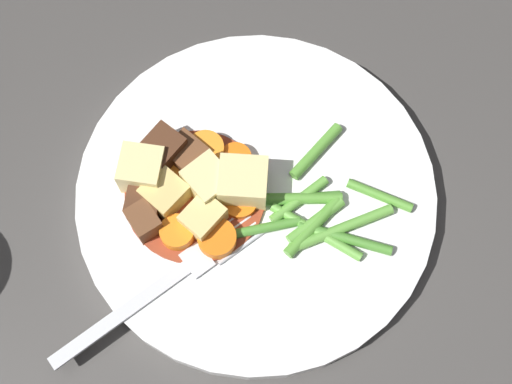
# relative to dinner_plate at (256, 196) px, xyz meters

# --- Properties ---
(ground_plane) EXTENTS (3.00, 3.00, 0.00)m
(ground_plane) POSITION_rel_dinner_plate_xyz_m (0.00, 0.00, -0.01)
(ground_plane) COLOR #423F3D
(dinner_plate) EXTENTS (0.27, 0.27, 0.02)m
(dinner_plate) POSITION_rel_dinner_plate_xyz_m (0.00, 0.00, 0.00)
(dinner_plate) COLOR white
(dinner_plate) RESTS_ON ground_plane
(stew_sauce) EXTENTS (0.11, 0.11, 0.00)m
(stew_sauce) POSITION_rel_dinner_plate_xyz_m (0.04, 0.01, 0.01)
(stew_sauce) COLOR #93381E
(stew_sauce) RESTS_ON dinner_plate
(carrot_slice_0) EXTENTS (0.04, 0.04, 0.01)m
(carrot_slice_0) POSITION_rel_dinner_plate_xyz_m (0.01, 0.01, 0.01)
(carrot_slice_0) COLOR orange
(carrot_slice_0) RESTS_ON dinner_plate
(carrot_slice_1) EXTENTS (0.03, 0.03, 0.01)m
(carrot_slice_1) POSITION_rel_dinner_plate_xyz_m (0.05, 0.05, 0.02)
(carrot_slice_1) COLOR orange
(carrot_slice_1) RESTS_ON dinner_plate
(carrot_slice_2) EXTENTS (0.04, 0.04, 0.01)m
(carrot_slice_2) POSITION_rel_dinner_plate_xyz_m (0.02, 0.04, 0.02)
(carrot_slice_2) COLOR orange
(carrot_slice_2) RESTS_ON dinner_plate
(carrot_slice_3) EXTENTS (0.03, 0.03, 0.01)m
(carrot_slice_3) POSITION_rel_dinner_plate_xyz_m (0.02, -0.02, 0.01)
(carrot_slice_3) COLOR orange
(carrot_slice_3) RESTS_ON dinner_plate
(carrot_slice_4) EXTENTS (0.03, 0.03, 0.01)m
(carrot_slice_4) POSITION_rel_dinner_plate_xyz_m (0.06, 0.01, 0.01)
(carrot_slice_4) COLOR orange
(carrot_slice_4) RESTS_ON dinner_plate
(carrot_slice_5) EXTENTS (0.04, 0.04, 0.01)m
(carrot_slice_5) POSITION_rel_dinner_plate_xyz_m (0.04, -0.02, 0.02)
(carrot_slice_5) COLOR orange
(carrot_slice_5) RESTS_ON dinner_plate
(potato_chunk_0) EXTENTS (0.04, 0.04, 0.03)m
(potato_chunk_0) POSITION_rel_dinner_plate_xyz_m (0.03, 0.01, 0.02)
(potato_chunk_0) COLOR #EAD68C
(potato_chunk_0) RESTS_ON dinner_plate
(potato_chunk_1) EXTENTS (0.04, 0.04, 0.03)m
(potato_chunk_1) POSITION_rel_dinner_plate_xyz_m (0.01, -0.00, 0.02)
(potato_chunk_1) COLOR #EAD68C
(potato_chunk_1) RESTS_ON dinner_plate
(potato_chunk_2) EXTENTS (0.03, 0.04, 0.02)m
(potato_chunk_2) POSITION_rel_dinner_plate_xyz_m (0.03, 0.03, 0.02)
(potato_chunk_2) COLOR #E5CC7A
(potato_chunk_2) RESTS_ON dinner_plate
(potato_chunk_3) EXTENTS (0.04, 0.04, 0.02)m
(potato_chunk_3) POSITION_rel_dinner_plate_xyz_m (0.06, 0.02, 0.02)
(potato_chunk_3) COLOR #DBBC6B
(potato_chunk_3) RESTS_ON dinner_plate
(potato_chunk_4) EXTENTS (0.03, 0.03, 0.03)m
(potato_chunk_4) POSITION_rel_dinner_plate_xyz_m (0.08, 0.01, 0.02)
(potato_chunk_4) COLOR #EAD68C
(potato_chunk_4) RESTS_ON dinner_plate
(meat_chunk_0) EXTENTS (0.03, 0.03, 0.02)m
(meat_chunk_0) POSITION_rel_dinner_plate_xyz_m (0.07, 0.04, 0.02)
(meat_chunk_0) COLOR brown
(meat_chunk_0) RESTS_ON dinner_plate
(meat_chunk_1) EXTENTS (0.03, 0.03, 0.02)m
(meat_chunk_1) POSITION_rel_dinner_plate_xyz_m (0.08, 0.03, 0.02)
(meat_chunk_1) COLOR #4C2B19
(meat_chunk_1) RESTS_ON dinner_plate
(meat_chunk_2) EXTENTS (0.04, 0.04, 0.03)m
(meat_chunk_2) POSITION_rel_dinner_plate_xyz_m (0.07, -0.01, 0.02)
(meat_chunk_2) COLOR #4C2B19
(meat_chunk_2) RESTS_ON dinner_plate
(meat_chunk_3) EXTENTS (0.04, 0.04, 0.02)m
(meat_chunk_3) POSITION_rel_dinner_plate_xyz_m (0.06, -0.01, 0.02)
(meat_chunk_3) COLOR brown
(meat_chunk_3) RESTS_ON dinner_plate
(green_bean_0) EXTENTS (0.04, 0.05, 0.01)m
(green_bean_0) POSITION_rel_dinner_plate_xyz_m (-0.03, 0.00, 0.01)
(green_bean_0) COLOR #66AD42
(green_bean_0) RESTS_ON dinner_plate
(green_bean_1) EXTENTS (0.07, 0.05, 0.01)m
(green_bean_1) POSITION_rel_dinner_plate_xyz_m (-0.07, 0.01, 0.01)
(green_bean_1) COLOR #66AD42
(green_bean_1) RESTS_ON dinner_plate
(green_bean_2) EXTENTS (0.05, 0.03, 0.01)m
(green_bean_2) POSITION_rel_dinner_plate_xyz_m (-0.01, 0.03, 0.01)
(green_bean_2) COLOR #4C8E33
(green_bean_2) RESTS_ON dinner_plate
(green_bean_3) EXTENTS (0.04, 0.04, 0.01)m
(green_bean_3) POSITION_rel_dinner_plate_xyz_m (-0.05, 0.01, 0.01)
(green_bean_3) COLOR #66AD42
(green_bean_3) RESTS_ON dinner_plate
(green_bean_4) EXTENTS (0.05, 0.02, 0.01)m
(green_bean_4) POSITION_rel_dinner_plate_xyz_m (-0.09, -0.02, 0.01)
(green_bean_4) COLOR #599E38
(green_bean_4) RESTS_ON dinner_plate
(green_bean_5) EXTENTS (0.07, 0.03, 0.01)m
(green_bean_5) POSITION_rel_dinner_plate_xyz_m (-0.05, 0.02, 0.01)
(green_bean_5) COLOR #66AD42
(green_bean_5) RESTS_ON dinner_plate
(green_bean_6) EXTENTS (0.07, 0.01, 0.01)m
(green_bean_6) POSITION_rel_dinner_plate_xyz_m (-0.07, 0.02, 0.01)
(green_bean_6) COLOR #4C8E33
(green_bean_6) RESTS_ON dinner_plate
(green_bean_7) EXTENTS (0.03, 0.05, 0.01)m
(green_bean_7) POSITION_rel_dinner_plate_xyz_m (-0.04, -0.04, 0.01)
(green_bean_7) COLOR #599E38
(green_bean_7) RESTS_ON dinner_plate
(green_bean_8) EXTENTS (0.07, 0.03, 0.01)m
(green_bean_8) POSITION_rel_dinner_plate_xyz_m (-0.03, -0.00, 0.01)
(green_bean_8) COLOR #599E38
(green_bean_8) RESTS_ON dinner_plate
(green_bean_9) EXTENTS (0.07, 0.03, 0.01)m
(green_bean_9) POSITION_rel_dinner_plate_xyz_m (-0.03, 0.00, 0.01)
(green_bean_9) COLOR #4C8E33
(green_bean_9) RESTS_ON dinner_plate
(green_bean_10) EXTENTS (0.03, 0.05, 0.01)m
(green_bean_10) POSITION_rel_dinner_plate_xyz_m (-0.05, 0.02, 0.01)
(green_bean_10) COLOR #599E38
(green_bean_10) RESTS_ON dinner_plate
(fork) EXTENTS (0.12, 0.14, 0.00)m
(fork) POSITION_rel_dinner_plate_xyz_m (0.05, 0.08, 0.01)
(fork) COLOR silver
(fork) RESTS_ON dinner_plate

